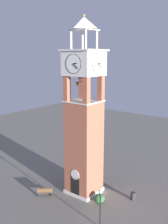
{
  "coord_description": "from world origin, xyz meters",
  "views": [
    {
      "loc": [
        16.24,
        -21.06,
        14.74
      ],
      "look_at": [
        0.0,
        0.0,
        9.01
      ],
      "focal_mm": 42.02,
      "sensor_mm": 36.0,
      "label": 1
    }
  ],
  "objects_px": {
    "clock_tower": "(84,124)",
    "lamp_post": "(100,201)",
    "park_bench": "(45,192)",
    "trash_bin": "(133,196)"
  },
  "relations": [
    {
      "from": "park_bench",
      "to": "lamp_post",
      "type": "relative_size",
      "value": 0.42
    },
    {
      "from": "park_bench",
      "to": "lamp_post",
      "type": "xyz_separation_m",
      "value": [
        7.6,
        -0.73,
        2.03
      ]
    },
    {
      "from": "park_bench",
      "to": "trash_bin",
      "type": "distance_m",
      "value": 9.31
    },
    {
      "from": "clock_tower",
      "to": "lamp_post",
      "type": "distance_m",
      "value": 8.24
    },
    {
      "from": "park_bench",
      "to": "lamp_post",
      "type": "height_order",
      "value": "lamp_post"
    },
    {
      "from": "clock_tower",
      "to": "trash_bin",
      "type": "bearing_deg",
      "value": 18.91
    },
    {
      "from": "clock_tower",
      "to": "trash_bin",
      "type": "relative_size",
      "value": 23.31
    },
    {
      "from": "park_bench",
      "to": "trash_bin",
      "type": "relative_size",
      "value": 1.87
    },
    {
      "from": "clock_tower",
      "to": "lamp_post",
      "type": "xyz_separation_m",
      "value": [
        4.94,
        -4.09,
        -5.17
      ]
    },
    {
      "from": "lamp_post",
      "to": "trash_bin",
      "type": "xyz_separation_m",
      "value": [
        0.18,
        5.85,
        -2.12
      ]
    }
  ]
}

